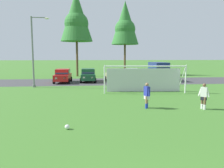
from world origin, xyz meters
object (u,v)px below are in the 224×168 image
(soccer_goal, at_px, (144,78))
(parked_car_slot_center_left, at_px, (114,75))
(street_lamp, at_px, (34,51))
(soccer_ball, at_px, (67,127))
(player_striker_near, at_px, (147,95))
(parked_car_slot_far_left, at_px, (63,76))
(parked_car_slot_center, at_px, (133,75))
(parked_car_slot_left, at_px, (88,75))
(parked_car_slot_center_right, at_px, (159,71))
(player_defender_far, at_px, (204,96))

(soccer_goal, distance_m, parked_car_slot_center_left, 8.91)
(soccer_goal, relative_size, street_lamp, 1.01)
(soccer_ball, distance_m, player_striker_near, 6.07)
(soccer_goal, xyz_separation_m, parked_car_slot_far_left, (-8.40, 8.58, -0.42))
(parked_car_slot_center, relative_size, street_lamp, 0.56)
(soccer_ball, xyz_separation_m, soccer_goal, (6.13, 10.28, 1.18))
(player_striker_near, distance_m, parked_car_slot_left, 16.11)
(soccer_goal, distance_m, parked_car_slot_center_right, 10.45)
(parked_car_slot_center_left, distance_m, parked_car_slot_center, 2.58)
(soccer_ball, bearing_deg, parked_car_slot_center_right, 61.78)
(soccer_ball, relative_size, parked_car_slot_center_left, 0.05)
(parked_car_slot_center_right, bearing_deg, player_defender_far, -98.27)
(soccer_goal, distance_m, street_lamp, 12.02)
(parked_car_slot_center_left, bearing_deg, parked_car_slot_far_left, -178.88)
(player_striker_near, distance_m, parked_car_slot_center, 15.55)
(player_striker_near, distance_m, player_defender_far, 3.54)
(player_defender_far, bearing_deg, parked_car_slot_center, 94.66)
(soccer_goal, xyz_separation_m, parked_car_slot_center_right, (4.46, 9.46, 0.05))
(player_striker_near, height_order, parked_car_slot_left, parked_car_slot_left)
(soccer_goal, distance_m, parked_car_slot_center, 8.93)
(parked_car_slot_center_left, height_order, street_lamp, street_lamp)
(parked_car_slot_left, bearing_deg, player_defender_far, -66.16)
(parked_car_slot_left, xyz_separation_m, parked_car_slot_center_left, (3.34, -0.45, 0.00))
(parked_car_slot_far_left, height_order, parked_car_slot_center, same)
(parked_car_slot_center_right, distance_m, street_lamp, 16.31)
(soccer_goal, height_order, player_defender_far, soccer_goal)
(parked_car_slot_center, relative_size, parked_car_slot_center_right, 0.88)
(soccer_ball, height_order, player_striker_near, player_striker_near)
(soccer_goal, bearing_deg, soccer_ball, -120.80)
(parked_car_slot_left, bearing_deg, parked_car_slot_center_right, 1.78)
(player_striker_near, relative_size, parked_car_slot_center, 0.39)
(soccer_ball, relative_size, parked_car_slot_center, 0.05)
(player_striker_near, height_order, player_defender_far, same)
(player_striker_near, xyz_separation_m, parked_car_slot_center_left, (-0.42, 15.22, 0.05))
(soccer_goal, relative_size, parked_car_slot_left, 1.80)
(parked_car_slot_far_left, xyz_separation_m, parked_car_slot_center_right, (12.86, 0.87, 0.47))
(parked_car_slot_far_left, height_order, parked_car_slot_left, same)
(soccer_goal, xyz_separation_m, parked_car_slot_left, (-5.19, 9.16, -0.42))
(player_defender_far, relative_size, parked_car_slot_center_left, 0.39)
(parked_car_slot_center, bearing_deg, soccer_ball, -109.67)
(parked_car_slot_center, distance_m, street_lamp, 12.76)
(soccer_goal, bearing_deg, parked_car_slot_center_left, 102.00)
(parked_car_slot_far_left, xyz_separation_m, parked_car_slot_center_left, (6.55, 0.13, 0.00))
(soccer_goal, bearing_deg, street_lamp, 157.68)
(parked_car_slot_left, bearing_deg, soccer_goal, -60.46)
(soccer_goal, xyz_separation_m, street_lamp, (-10.86, 4.46, 2.59))
(parked_car_slot_far_left, bearing_deg, street_lamp, -120.81)
(player_defender_far, xyz_separation_m, parked_car_slot_center_right, (2.42, 16.66, 0.52))
(soccer_goal, height_order, street_lamp, street_lamp)
(parked_car_slot_far_left, relative_size, street_lamp, 0.57)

